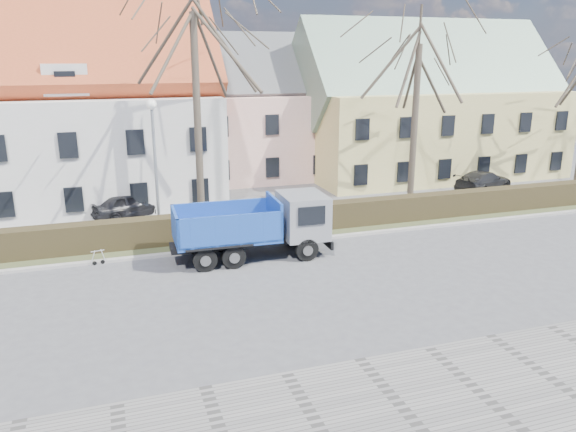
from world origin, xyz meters
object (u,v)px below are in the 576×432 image
object	(u,v)px
parked_car_b	(483,181)
cart_frame	(93,258)
dump_truck	(247,227)
parked_car_a	(130,204)
streetlight	(156,171)

from	to	relation	value
parked_car_b	cart_frame	bearing A→B (deg)	81.85
dump_truck	parked_car_a	world-z (taller)	dump_truck
streetlight	cart_frame	size ratio (longest dim) A/B	8.65
parked_car_a	cart_frame	bearing A→B (deg)	146.16
dump_truck	parked_car_b	size ratio (longest dim) A/B	1.49
cart_frame	parked_car_b	distance (m)	24.48
dump_truck	cart_frame	world-z (taller)	dump_truck
parked_car_a	parked_car_b	size ratio (longest dim) A/B	0.90
dump_truck	cart_frame	bearing A→B (deg)	171.62
streetlight	parked_car_b	bearing A→B (deg)	9.50
streetlight	cart_frame	distance (m)	4.97
dump_truck	parked_car_b	xyz separation A→B (m)	(17.39, 7.21, -0.71)
parked_car_b	parked_car_a	bearing A→B (deg)	64.97
streetlight	cart_frame	bearing A→B (deg)	-138.85
cart_frame	parked_car_b	world-z (taller)	parked_car_b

